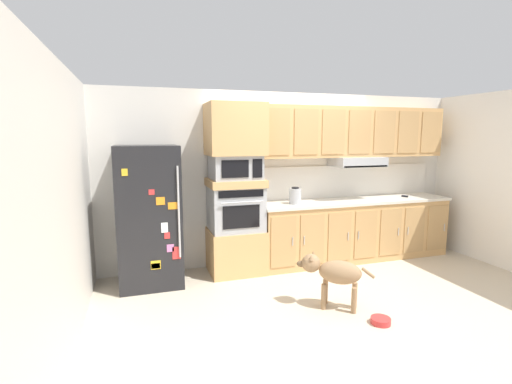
{
  "coord_description": "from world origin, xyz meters",
  "views": [
    {
      "loc": [
        -2.17,
        -4.09,
        1.87
      ],
      "look_at": [
        -0.81,
        0.14,
        1.21
      ],
      "focal_mm": 26.23,
      "sensor_mm": 36.0,
      "label": 1
    }
  ],
  "objects_px": {
    "refrigerator": "(149,216)",
    "built_in_oven": "(236,208)",
    "electric_kettle": "(295,196)",
    "dog_food_bowl": "(381,321)",
    "microwave": "(235,167)",
    "screwdriver": "(405,196)",
    "dog": "(333,272)"
  },
  "relations": [
    {
      "from": "electric_kettle",
      "to": "built_in_oven",
      "type": "bearing_deg",
      "value": 176.85
    },
    {
      "from": "dog_food_bowl",
      "to": "electric_kettle",
      "type": "bearing_deg",
      "value": 94.83
    },
    {
      "from": "built_in_oven",
      "to": "dog",
      "type": "xyz_separation_m",
      "value": [
        0.73,
        -1.39,
        -0.5
      ]
    },
    {
      "from": "electric_kettle",
      "to": "dog_food_bowl",
      "type": "relative_size",
      "value": 1.2
    },
    {
      "from": "refrigerator",
      "to": "electric_kettle",
      "type": "relative_size",
      "value": 7.33
    },
    {
      "from": "refrigerator",
      "to": "electric_kettle",
      "type": "height_order",
      "value": "refrigerator"
    },
    {
      "from": "built_in_oven",
      "to": "dog_food_bowl",
      "type": "relative_size",
      "value": 3.5
    },
    {
      "from": "built_in_oven",
      "to": "electric_kettle",
      "type": "xyz_separation_m",
      "value": [
        0.86,
        -0.05,
        0.13
      ]
    },
    {
      "from": "dog_food_bowl",
      "to": "screwdriver",
      "type": "bearing_deg",
      "value": 46.6
    },
    {
      "from": "screwdriver",
      "to": "dog",
      "type": "relative_size",
      "value": 0.23
    },
    {
      "from": "refrigerator",
      "to": "built_in_oven",
      "type": "distance_m",
      "value": 1.14
    },
    {
      "from": "refrigerator",
      "to": "microwave",
      "type": "height_order",
      "value": "refrigerator"
    },
    {
      "from": "refrigerator",
      "to": "electric_kettle",
      "type": "distance_m",
      "value": 2.0
    },
    {
      "from": "refrigerator",
      "to": "dog",
      "type": "distance_m",
      "value": 2.34
    },
    {
      "from": "built_in_oven",
      "to": "dog",
      "type": "bearing_deg",
      "value": -62.34
    },
    {
      "from": "screwdriver",
      "to": "electric_kettle",
      "type": "distance_m",
      "value": 1.9
    },
    {
      "from": "refrigerator",
      "to": "electric_kettle",
      "type": "xyz_separation_m",
      "value": [
        2.0,
        0.02,
        0.15
      ]
    },
    {
      "from": "dog",
      "to": "dog_food_bowl",
      "type": "height_order",
      "value": "dog"
    },
    {
      "from": "built_in_oven",
      "to": "screwdriver",
      "type": "xyz_separation_m",
      "value": [
        2.76,
        -0.02,
        0.03
      ]
    },
    {
      "from": "refrigerator",
      "to": "dog",
      "type": "xyz_separation_m",
      "value": [
        1.87,
        -1.33,
        -0.48
      ]
    },
    {
      "from": "refrigerator",
      "to": "dog",
      "type": "bearing_deg",
      "value": -35.34
    },
    {
      "from": "built_in_oven",
      "to": "electric_kettle",
      "type": "distance_m",
      "value": 0.87
    },
    {
      "from": "refrigerator",
      "to": "built_in_oven",
      "type": "relative_size",
      "value": 2.51
    },
    {
      "from": "refrigerator",
      "to": "dog",
      "type": "relative_size",
      "value": 2.44
    },
    {
      "from": "screwdriver",
      "to": "dog",
      "type": "height_order",
      "value": "screwdriver"
    },
    {
      "from": "screwdriver",
      "to": "dog_food_bowl",
      "type": "relative_size",
      "value": 0.83
    },
    {
      "from": "refrigerator",
      "to": "built_in_oven",
      "type": "bearing_deg",
      "value": 3.4
    },
    {
      "from": "refrigerator",
      "to": "electric_kettle",
      "type": "bearing_deg",
      "value": 0.59
    },
    {
      "from": "microwave",
      "to": "electric_kettle",
      "type": "relative_size",
      "value": 2.68
    },
    {
      "from": "microwave",
      "to": "dog_food_bowl",
      "type": "relative_size",
      "value": 3.22
    },
    {
      "from": "dog",
      "to": "electric_kettle",
      "type": "bearing_deg",
      "value": -60.44
    },
    {
      "from": "built_in_oven",
      "to": "dog_food_bowl",
      "type": "xyz_separation_m",
      "value": [
        1.01,
        -1.87,
        -0.87
      ]
    }
  ]
}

